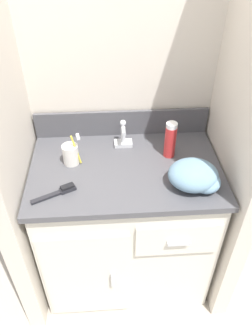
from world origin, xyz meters
TOP-DOWN VIEW (x-y plane):
  - ground_plane at (0.00, 0.00)m, footprint 6.00×6.00m
  - wall_back at (0.00, 0.34)m, footprint 1.07×0.08m
  - wall_left at (-0.49, 0.00)m, footprint 0.08×0.66m
  - wall_right at (0.49, 0.00)m, footprint 0.08×0.66m
  - vanity at (-0.00, -0.00)m, footprint 0.89×0.59m
  - backsplash at (0.00, 0.28)m, footprint 0.89×0.02m
  - sink_faucet at (0.00, 0.18)m, footprint 0.09×0.09m
  - toothbrush_cup at (-0.25, 0.05)m, footprint 0.09×0.07m
  - shaving_cream_can at (0.22, 0.08)m, footprint 0.05×0.05m
  - hairbrush at (-0.29, -0.15)m, footprint 0.19×0.11m
  - hand_towel at (0.29, -0.14)m, footprint 0.22×0.20m

SIDE VIEW (x-z plane):
  - ground_plane at x=0.00m, z-range 0.00..0.00m
  - vanity at x=0.00m, z-range 0.02..0.84m
  - hairbrush at x=-0.29m, z-range 0.81..0.84m
  - sink_faucet at x=0.00m, z-range 0.80..0.93m
  - toothbrush_cup at x=-0.25m, z-range 0.78..0.95m
  - hand_towel at x=0.29m, z-range 0.81..0.93m
  - backsplash at x=0.00m, z-range 0.82..0.95m
  - shaving_cream_can at x=0.22m, z-range 0.82..1.00m
  - wall_back at x=0.00m, z-range 0.00..2.20m
  - wall_left at x=-0.49m, z-range 0.00..2.20m
  - wall_right at x=0.49m, z-range 0.00..2.20m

